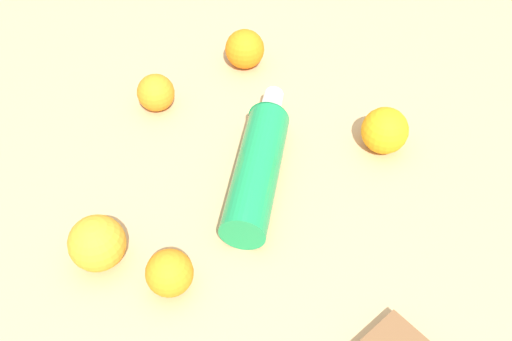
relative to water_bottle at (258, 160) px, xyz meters
name	(u,v)px	position (x,y,z in m)	size (l,w,h in m)	color
ground_plane	(272,181)	(0.02, 0.01, -0.03)	(2.40, 2.40, 0.00)	tan
water_bottle	(258,160)	(0.00, 0.00, 0.00)	(0.28, 0.22, 0.07)	#198C4C
orange_0	(385,131)	(0.03, 0.21, 0.00)	(0.08, 0.08, 0.08)	orange
orange_1	(156,93)	(-0.23, -0.09, 0.00)	(0.07, 0.07, 0.07)	orange
orange_2	(169,273)	(0.13, -0.20, 0.00)	(0.06, 0.06, 0.06)	orange
orange_3	(97,243)	(0.05, -0.27, 0.01)	(0.08, 0.08, 0.08)	orange
orange_4	(245,49)	(-0.27, 0.10, 0.00)	(0.07, 0.07, 0.07)	orange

